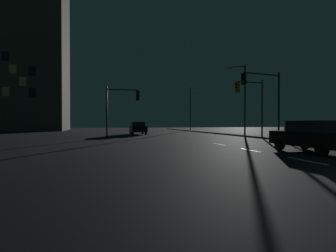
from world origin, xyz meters
The scene contains 12 objects.
ground_plane centered at (0.00, 17.50, 0.00)m, with size 112.00×112.00×0.00m, color black.
sidewalk_right centered at (7.77, 17.50, 0.07)m, with size 2.01×77.00×0.14m, color gray.
lane_markings_center centered at (0.00, 21.00, 0.01)m, with size 0.14×50.00×0.01m.
lane_edge_line centered at (6.51, 22.50, 0.01)m, with size 0.14×53.00×0.01m.
car centered at (2.49, 7.37, 0.82)m, with size 1.86×4.42×1.57m.
car_oncoming centered at (-3.38, 29.74, 0.82)m, with size 1.86×4.42×1.57m.
traffic_light_far_center centered at (5.58, 16.25, 4.14)m, with size 3.99×0.75×5.68m.
traffic_light_far_left centered at (-5.87, 22.01, 3.41)m, with size 3.23×0.35×4.87m.
traffic_light_near_right centered at (5.82, 18.61, 3.87)m, with size 3.08×0.56×5.35m.
street_lamp_median centered at (7.79, 42.13, 4.75)m, with size 0.71×2.16×7.68m.
street_lamp_corner centered at (7.27, 22.79, 4.72)m, with size 1.76×1.12×7.67m.
building_distant centered at (-22.53, 50.63, 14.06)m, with size 15.94×11.28×28.12m.
Camera 1 is at (-7.56, -3.58, 1.47)m, focal length 28.27 mm.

